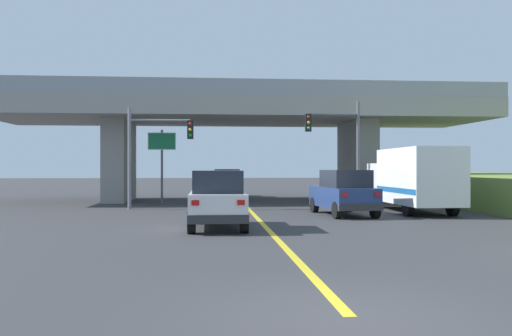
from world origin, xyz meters
TOP-DOWN VIEW (x-y plane):
  - ground at (0.00, 27.70)m, footprint 160.00×160.00m
  - overpass_bridge at (0.00, 27.70)m, footprint 31.20×9.08m
  - lane_divider_stripe at (0.00, 12.47)m, footprint 0.20×24.93m
  - suv_lead at (-1.72, 11.47)m, footprint 1.95×4.34m
  - suv_crossing at (3.95, 16.19)m, footprint 2.29×4.66m
  - box_truck at (7.65, 17.56)m, footprint 2.33×7.32m
  - sedan_oncoming at (-0.78, 31.82)m, footprint 2.04×4.78m
  - traffic_signal_nearside at (5.11, 21.54)m, footprint 3.01×0.36m
  - traffic_signal_farside at (-4.93, 20.69)m, footprint 3.35×0.36m
  - highway_sign at (-4.85, 25.31)m, footprint 1.66×0.17m

SIDE VIEW (x-z plane):
  - ground at x=0.00m, z-range 0.00..0.00m
  - lane_divider_stripe at x=0.00m, z-range 0.00..0.01m
  - suv_lead at x=-1.72m, z-range 0.00..2.02m
  - suv_crossing at x=3.95m, z-range 0.00..2.02m
  - sedan_oncoming at x=-0.78m, z-range 0.01..2.03m
  - box_truck at x=7.65m, z-range 0.09..3.11m
  - highway_sign at x=-4.85m, z-range 1.04..5.43m
  - traffic_signal_farside at x=-4.93m, z-range 0.73..5.94m
  - traffic_signal_nearside at x=5.11m, z-range 0.77..6.49m
  - overpass_bridge at x=0.00m, z-range 1.57..8.76m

